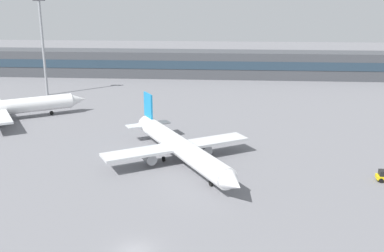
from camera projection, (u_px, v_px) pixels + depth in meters
The scene contains 5 objects.
ground_plane at pixel (175, 140), 88.16m from camera, with size 400.00×400.00×0.00m, color slate.
terminal_building at pixel (198, 64), 156.13m from camera, with size 156.11×12.13×9.00m.
airplane_near at pixel (180, 147), 75.36m from camera, with size 24.61×33.76×9.34m.
airplane_mid at pixel (1, 108), 101.18m from camera, with size 34.37×25.14×9.67m.
floodlight_tower_west at pixel (42, 40), 123.92m from camera, with size 3.20×0.80×27.32m.
Camera 1 is at (9.72, -43.34, 27.42)m, focal length 41.77 mm.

